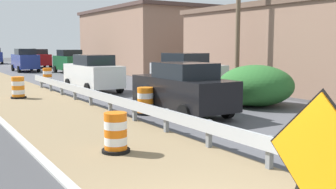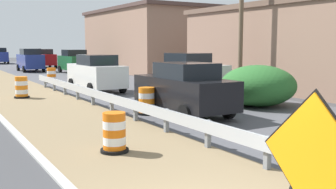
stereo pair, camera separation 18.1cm
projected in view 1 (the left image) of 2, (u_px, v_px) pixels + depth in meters
name	position (u px, v px, depth m)	size (l,w,h in m)	color
guardrail_median	(309.00, 157.00, 7.33)	(0.18, 41.15, 0.71)	#ADB2B7
warning_sign_diamond	(319.00, 159.00, 5.25)	(0.07, 1.76, 2.02)	black
traffic_barrel_nearest	(116.00, 135.00, 9.51)	(0.68, 0.68, 0.97)	orange
traffic_barrel_close	(145.00, 102.00, 14.71)	(0.74, 0.74, 1.01)	orange
traffic_barrel_mid	(18.00, 89.00, 19.14)	(0.73, 0.73, 1.04)	orange
traffic_barrel_far	(47.00, 76.00, 26.77)	(0.73, 0.73, 1.02)	orange
car_lead_near_lane	(183.00, 88.00, 14.67)	(2.05, 4.65, 1.93)	black
car_trailing_near_lane	(39.00, 58.00, 44.55)	(2.08, 4.18, 2.09)	maroon
car_lead_far_lane	(93.00, 73.00, 21.93)	(2.04, 4.71, 2.03)	silver
car_mid_far_lane	(28.00, 57.00, 51.31)	(2.04, 4.39, 2.08)	silver
car_trailing_far_lane	(25.00, 60.00, 38.16)	(2.01, 4.48, 2.20)	navy
car_distant_a	(70.00, 61.00, 36.04)	(2.22, 4.25, 2.13)	#195128
car_distant_c	(186.00, 74.00, 20.59)	(2.12, 4.54, 2.15)	silver
roadside_shop_near	(297.00, 47.00, 22.74)	(6.28, 14.93, 4.88)	#93705B
roadside_shop_far	(147.00, 40.00, 39.09)	(8.85, 14.96, 6.00)	#93705B
utility_pole_near	(238.00, 23.00, 20.84)	(0.24, 1.80, 7.10)	brown
bush_roadside	(256.00, 85.00, 16.72)	(3.17, 3.17, 1.73)	#286028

